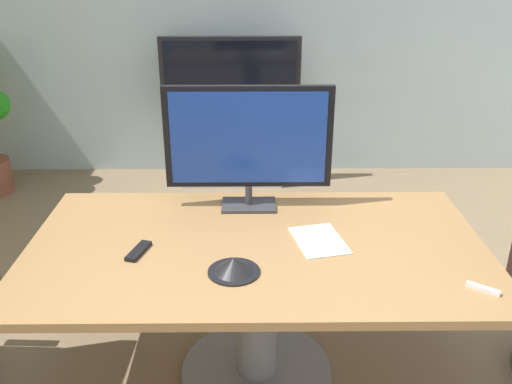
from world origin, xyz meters
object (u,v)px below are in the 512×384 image
(tv_monitor, at_px, (248,141))
(conference_table, at_px, (257,278))
(conference_phone, at_px, (234,266))
(wall_display_unit, at_px, (232,135))
(remote_control, at_px, (138,251))

(tv_monitor, bearing_deg, conference_table, -84.96)
(conference_table, bearing_deg, conference_phone, -111.97)
(tv_monitor, bearing_deg, wall_display_unit, 94.28)
(conference_phone, bearing_deg, wall_display_unit, 92.02)
(tv_monitor, relative_size, conference_phone, 3.82)
(conference_table, bearing_deg, wall_display_unit, 94.40)
(wall_display_unit, relative_size, conference_phone, 5.95)
(tv_monitor, xyz_separation_m, remote_control, (-0.49, -0.49, -0.35))
(conference_table, xyz_separation_m, tv_monitor, (-0.04, 0.41, 0.54))
(conference_phone, distance_m, remote_control, 0.46)
(conference_table, relative_size, remote_control, 12.30)
(remote_control, bearing_deg, conference_table, 24.52)
(remote_control, bearing_deg, tv_monitor, 61.30)
(conference_table, xyz_separation_m, wall_display_unit, (-0.20, 2.54, -0.12))
(conference_table, bearing_deg, tv_monitor, 95.04)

